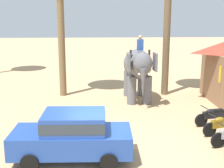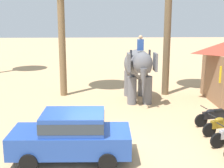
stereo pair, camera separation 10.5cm
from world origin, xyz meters
name	(u,v)px [view 2 (the right image)]	position (x,y,z in m)	size (l,w,h in m)	color
ground_plane	(101,153)	(0.00, 0.00, 0.00)	(120.00, 120.00, 0.00)	tan
car_sedan_foreground	(72,134)	(-1.00, -0.40, 0.93)	(4.14, 1.96, 1.70)	#23479E
elephant_with_mahout	(138,67)	(2.23, 6.94, 1.99)	(1.65, 3.88, 3.88)	slate
motorcycle_fourth_in_row	(222,125)	(5.07, 1.49, 0.46)	(1.77, 0.67, 0.94)	black
motorcycle_far_in_row	(213,116)	(5.12, 2.63, 0.46)	(1.78, 0.62, 0.94)	black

